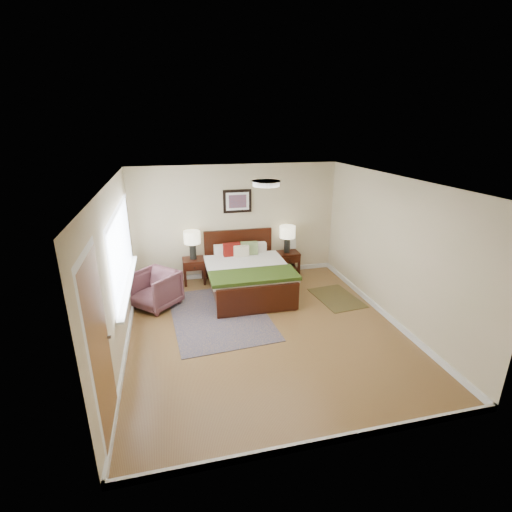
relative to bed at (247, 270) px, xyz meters
name	(u,v)px	position (x,y,z in m)	size (l,w,h in m)	color
floor	(265,329)	(-0.02, -1.52, -0.49)	(5.00, 5.00, 0.00)	brown
back_wall	(237,222)	(-0.02, 0.98, 0.76)	(4.50, 0.04, 2.50)	#C9B492
front_wall	(331,348)	(-0.02, -4.02, 0.76)	(4.50, 0.04, 2.50)	#C9B492
left_wall	(116,273)	(-2.27, -1.52, 0.76)	(0.04, 5.00, 2.50)	#C9B492
right_wall	(392,250)	(2.23, -1.52, 0.76)	(0.04, 5.00, 2.50)	#C9B492
ceiling	(266,181)	(-0.02, -1.52, 2.01)	(4.50, 5.00, 0.02)	white
window	(123,249)	(-2.22, -0.82, 0.88)	(0.11, 2.72, 1.32)	silver
door	(100,351)	(-2.25, -3.27, 0.58)	(0.06, 1.00, 2.18)	silver
ceil_fixture	(266,183)	(-0.02, -1.52, 1.97)	(0.44, 0.44, 0.08)	white
bed	(247,270)	(0.00, 0.00, 0.00)	(1.65, 1.98, 1.07)	#371208
wall_art	(237,201)	(0.00, 0.94, 1.23)	(0.62, 0.05, 0.50)	black
nightstand_left	(194,264)	(-1.02, 0.73, -0.06)	(0.46, 0.42, 0.55)	#371208
nightstand_right	(287,261)	(1.09, 0.73, -0.16)	(0.54, 0.40, 0.53)	#371208
lamp_left	(192,240)	(-1.02, 0.75, 0.49)	(0.35, 0.35, 0.61)	black
lamp_right	(287,234)	(1.09, 0.75, 0.47)	(0.35, 0.35, 0.61)	black
armchair	(155,289)	(-1.82, -0.23, -0.14)	(0.75, 0.77, 0.70)	brown
rug_persian	(220,315)	(-0.70, -0.85, -0.49)	(1.66, 2.35, 0.01)	#0D1B43
rug_navy	(337,298)	(1.68, -0.70, -0.49)	(0.75, 1.12, 0.01)	black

